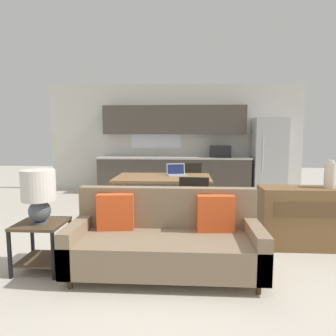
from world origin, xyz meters
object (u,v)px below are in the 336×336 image
at_px(table_lamp, 39,192).
at_px(dining_chair_far_right, 192,184).
at_px(side_table, 42,238).
at_px(dining_chair_near_right, 194,204).
at_px(laptop, 177,172).
at_px(refrigerator, 268,157).
at_px(credenza, 306,218).
at_px(vase, 330,175).
at_px(dining_table, 163,180).
at_px(couch, 165,241).

distance_m(table_lamp, dining_chair_far_right, 3.26).
distance_m(side_table, dining_chair_near_right, 1.99).
bearing_deg(side_table, laptop, 56.16).
height_order(table_lamp, laptop, table_lamp).
xyz_separation_m(refrigerator, dining_chair_near_right, (-1.85, -3.17, -0.42)).
bearing_deg(dining_chair_near_right, credenza, 175.66).
xyz_separation_m(vase, dining_chair_near_right, (-1.71, 0.23, -0.46)).
relative_size(dining_chair_near_right, dining_chair_far_right, 1.00).
bearing_deg(dining_table, dining_chair_far_right, 59.44).
height_order(dining_table, couch, couch).
height_order(refrigerator, side_table, refrigerator).
height_order(table_lamp, dining_chair_far_right, table_lamp).
distance_m(side_table, vase, 3.54).
bearing_deg(credenza, dining_table, 150.99).
distance_m(side_table, dining_chair_far_right, 3.22).
xyz_separation_m(vase, dining_chair_far_right, (-1.71, 1.91, -0.46)).
height_order(couch, table_lamp, table_lamp).
bearing_deg(dining_chair_near_right, side_table, 37.53).
xyz_separation_m(table_lamp, dining_chair_far_right, (1.67, 2.78, -0.38)).
bearing_deg(table_lamp, dining_table, 58.84).
bearing_deg(couch, laptop, 88.53).
distance_m(vase, laptop, 2.35).
distance_m(couch, side_table, 1.34).
bearing_deg(laptop, credenza, -49.90).
bearing_deg(refrigerator, table_lamp, -129.50).
bearing_deg(dining_table, laptop, 40.31).
bearing_deg(couch, dining_chair_far_right, 82.95).
bearing_deg(dining_table, credenza, -29.01).
bearing_deg(dining_chair_far_right, dining_chair_near_right, -94.47).
xyz_separation_m(vase, laptop, (-1.99, 1.25, -0.15)).
relative_size(refrigerator, dining_table, 1.16).
distance_m(dining_table, couch, 1.90).
bearing_deg(table_lamp, couch, 2.84).
distance_m(dining_table, dining_chair_near_right, 0.99).
bearing_deg(dining_table, table_lamp, -121.16).
bearing_deg(dining_chair_near_right, dining_table, -53.84).
relative_size(credenza, vase, 3.33).
bearing_deg(table_lamp, laptop, 56.78).
relative_size(side_table, dining_chair_near_right, 0.59).
height_order(refrigerator, dining_table, refrigerator).
bearing_deg(couch, credenza, 24.06).
xyz_separation_m(refrigerator, couch, (-2.18, -4.20, -0.58)).
relative_size(couch, dining_chair_near_right, 2.22).
bearing_deg(table_lamp, dining_chair_near_right, 33.33).
relative_size(dining_table, couch, 0.80).
distance_m(couch, dining_chair_near_right, 1.09).
height_order(vase, laptop, vase).
xyz_separation_m(side_table, dining_chair_near_right, (1.68, 1.06, 0.14)).
distance_m(dining_table, dining_chair_far_right, 1.01).
bearing_deg(dining_chair_near_right, dining_chair_far_right, -84.87).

